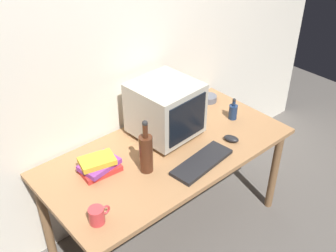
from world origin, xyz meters
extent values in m
plane|color=#56514C|center=(0.00, 0.00, 0.00)|extent=(6.00, 6.00, 0.00)
cube|color=silver|center=(0.00, 0.45, 1.25)|extent=(4.00, 0.08, 2.50)
cube|color=#9E7047|center=(0.00, 0.00, 0.70)|extent=(1.59, 0.78, 0.03)
cylinder|color=brown|center=(0.74, -0.33, 0.34)|extent=(0.06, 0.06, 0.68)
cylinder|color=brown|center=(-0.74, 0.33, 0.34)|extent=(0.06, 0.06, 0.68)
cylinder|color=brown|center=(0.74, 0.33, 0.34)|extent=(0.06, 0.06, 0.68)
cube|color=#B2AD9E|center=(0.10, 0.14, 0.73)|extent=(0.30, 0.26, 0.03)
cube|color=#B2AD9E|center=(0.10, 0.14, 0.91)|extent=(0.41, 0.41, 0.34)
cube|color=black|center=(0.11, -0.05, 0.91)|extent=(0.31, 0.03, 0.27)
cube|color=black|center=(0.06, -0.24, 0.72)|extent=(0.43, 0.20, 0.02)
ellipsoid|color=black|center=(0.37, -0.20, 0.73)|extent=(0.09, 0.12, 0.04)
cylinder|color=#472314|center=(-0.22, -0.06, 0.83)|extent=(0.08, 0.08, 0.24)
cylinder|color=#472314|center=(-0.22, -0.06, 0.99)|extent=(0.03, 0.03, 0.08)
sphere|color=#262626|center=(-0.22, -0.06, 1.04)|extent=(0.03, 0.03, 0.03)
cylinder|color=navy|center=(0.58, -0.02, 0.76)|extent=(0.06, 0.06, 0.10)
cylinder|color=navy|center=(0.58, -0.02, 0.83)|extent=(0.02, 0.02, 0.04)
sphere|color=#262626|center=(0.58, -0.02, 0.86)|extent=(0.02, 0.02, 0.02)
cube|color=red|center=(-0.43, 0.11, 0.73)|extent=(0.24, 0.17, 0.03)
cube|color=#843893|center=(-0.43, 0.11, 0.76)|extent=(0.24, 0.19, 0.03)
cube|color=gold|center=(-0.44, 0.11, 0.79)|extent=(0.22, 0.17, 0.03)
cylinder|color=#CC383D|center=(-0.66, -0.22, 0.76)|extent=(0.08, 0.08, 0.09)
torus|color=#CC383D|center=(-0.61, -0.22, 0.76)|extent=(0.06, 0.01, 0.06)
cylinder|color=#595B66|center=(0.63, 0.26, 0.73)|extent=(0.12, 0.12, 0.04)
camera|label=1|loc=(-1.32, -1.51, 2.24)|focal=43.06mm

